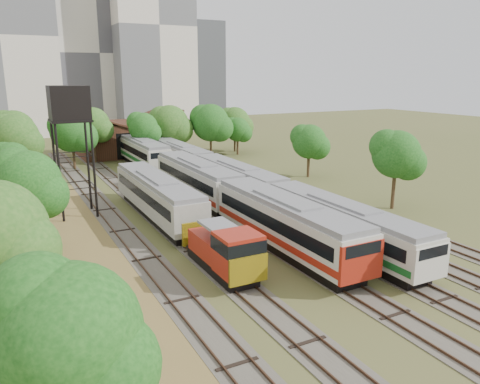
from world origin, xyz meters
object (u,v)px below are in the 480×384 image
railcar_red_set (234,198)px  water_tower (69,107)px  railcar_green_set (238,181)px  shunter_locomotive (226,252)px

railcar_red_set → water_tower: size_ratio=2.83×
railcar_green_set → shunter_locomotive: size_ratio=6.43×
railcar_green_set → water_tower: size_ratio=4.26×
shunter_locomotive → railcar_red_set: bearing=60.8°
railcar_green_set → water_tower: 18.64m
railcar_red_set → railcar_green_set: bearing=60.3°
railcar_green_set → shunter_locomotive: 20.37m
railcar_red_set → shunter_locomotive: 12.32m
railcar_red_set → water_tower: 17.21m
railcar_green_set → shunter_locomotive: (-10.00, -17.75, -0.27)m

